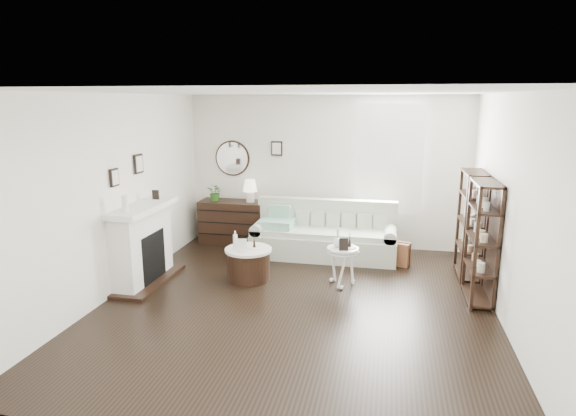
% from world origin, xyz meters
% --- Properties ---
extents(room, '(5.50, 5.50, 5.50)m').
position_xyz_m(room, '(0.73, 2.70, 1.60)').
color(room, black).
rests_on(room, ground).
extents(fireplace, '(0.50, 1.40, 1.84)m').
position_xyz_m(fireplace, '(-2.32, 0.30, 0.54)').
color(fireplace, white).
rests_on(fireplace, ground).
extents(shelf_unit_far, '(0.30, 0.80, 1.60)m').
position_xyz_m(shelf_unit_far, '(2.33, 1.55, 0.80)').
color(shelf_unit_far, black).
rests_on(shelf_unit_far, ground).
extents(shelf_unit_near, '(0.30, 0.80, 1.60)m').
position_xyz_m(shelf_unit_near, '(2.33, 0.65, 0.80)').
color(shelf_unit_near, black).
rests_on(shelf_unit_near, ground).
extents(sofa, '(2.41, 0.84, 0.94)m').
position_xyz_m(sofa, '(0.08, 2.07, 0.31)').
color(sofa, '#A6B09D').
rests_on(sofa, ground).
extents(quilt, '(0.58, 0.48, 0.14)m').
position_xyz_m(quilt, '(-0.71, 1.95, 0.55)').
color(quilt, '#217C64').
rests_on(quilt, sofa).
extents(suitcase, '(0.60, 0.37, 0.38)m').
position_xyz_m(suitcase, '(1.22, 1.87, 0.19)').
color(suitcase, brown).
rests_on(suitcase, ground).
extents(dresser, '(1.19, 0.51, 0.80)m').
position_xyz_m(dresser, '(-1.69, 2.47, 0.40)').
color(dresser, black).
rests_on(dresser, ground).
extents(table_lamp, '(0.28, 0.28, 0.41)m').
position_xyz_m(table_lamp, '(-1.34, 2.47, 1.00)').
color(table_lamp, white).
rests_on(table_lamp, dresser).
extents(potted_plant, '(0.35, 0.32, 0.31)m').
position_xyz_m(potted_plant, '(-1.99, 2.42, 0.95)').
color(potted_plant, '#245C1A').
rests_on(potted_plant, dresser).
extents(drum_table, '(0.69, 0.69, 0.48)m').
position_xyz_m(drum_table, '(-0.86, 0.72, 0.24)').
color(drum_table, black).
rests_on(drum_table, ground).
extents(pedestal_table, '(0.46, 0.46, 0.56)m').
position_xyz_m(pedestal_table, '(0.51, 0.79, 0.51)').
color(pedestal_table, white).
rests_on(pedestal_table, ground).
extents(eiffel_drum, '(0.13, 0.13, 0.18)m').
position_xyz_m(eiffel_drum, '(-0.79, 0.77, 0.57)').
color(eiffel_drum, black).
rests_on(eiffel_drum, drum_table).
extents(bottle_drum, '(0.06, 0.06, 0.28)m').
position_xyz_m(bottle_drum, '(-1.04, 0.64, 0.62)').
color(bottle_drum, silver).
rests_on(bottle_drum, drum_table).
extents(card_frame_drum, '(0.15, 0.08, 0.19)m').
position_xyz_m(card_frame_drum, '(-0.91, 0.55, 0.58)').
color(card_frame_drum, silver).
rests_on(card_frame_drum, drum_table).
extents(eiffel_ped, '(0.12, 0.12, 0.19)m').
position_xyz_m(eiffel_ped, '(0.61, 0.82, 0.65)').
color(eiffel_ped, black).
rests_on(eiffel_ped, pedestal_table).
extents(flask_ped, '(0.14, 0.14, 0.26)m').
position_xyz_m(flask_ped, '(0.43, 0.81, 0.69)').
color(flask_ped, silver).
rests_on(flask_ped, pedestal_table).
extents(card_frame_ped, '(0.14, 0.08, 0.17)m').
position_xyz_m(card_frame_ped, '(0.54, 0.67, 0.64)').
color(card_frame_ped, black).
rests_on(card_frame_ped, pedestal_table).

